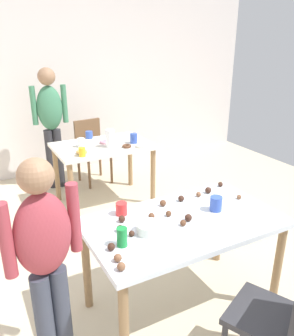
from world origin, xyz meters
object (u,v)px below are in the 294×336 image
(person_adult_far, at_px, (51,118))
(dining_table_near, at_px, (184,231))
(mixing_bowl, at_px, (149,228))
(pitcher_far, at_px, (110,138))
(chair_near_table, at_px, (281,313))
(dining_table_far, at_px, (103,153))
(soda_can, at_px, (122,237))
(chair_far_table, at_px, (91,147))
(person_girl_near, at_px, (45,255))

(person_adult_far, bearing_deg, dining_table_near, -84.53)
(mixing_bowl, bearing_deg, pitcher_far, 75.13)
(mixing_bowl, bearing_deg, chair_near_table, -59.21)
(dining_table_near, xyz_separation_m, dining_table_far, (0.15, 1.95, -0.01))
(person_adult_far, relative_size, soda_can, 13.06)
(dining_table_near, height_order, dining_table_far, same)
(dining_table_near, relative_size, mixing_bowl, 8.01)
(mixing_bowl, xyz_separation_m, soda_can, (-0.22, -0.05, 0.03))
(pitcher_far, bearing_deg, dining_table_near, -96.22)
(soda_can, bearing_deg, chair_far_table, 74.45)
(chair_far_table, relative_size, soda_can, 7.13)
(pitcher_far, bearing_deg, mixing_bowl, -104.87)
(chair_far_table, relative_size, person_adult_far, 0.55)
(person_girl_near, xyz_separation_m, soda_can, (0.45, -0.02, -0.01))
(dining_table_near, relative_size, chair_near_table, 1.57)
(chair_far_table, distance_m, soda_can, 2.88)
(dining_table_far, xyz_separation_m, chair_near_table, (-0.00, -2.71, -0.15))
(person_girl_near, distance_m, soda_can, 0.45)
(person_girl_near, bearing_deg, pitcher_far, 58.15)
(chair_far_table, distance_m, mixing_bowl, 2.78)
(dining_table_far, distance_m, chair_near_table, 2.71)
(person_adult_far, xyz_separation_m, pitcher_far, (0.46, -0.89, -0.11))
(chair_far_table, bearing_deg, person_girl_near, -114.03)
(chair_far_table, height_order, pitcher_far, pitcher_far)
(person_girl_near, bearing_deg, chair_far_table, 65.97)
(dining_table_far, bearing_deg, chair_near_table, -90.07)
(person_girl_near, bearing_deg, soda_can, -2.58)
(dining_table_far, bearing_deg, mixing_bowl, -102.68)
(person_adult_far, bearing_deg, mixing_bowl, -90.66)
(dining_table_near, xyz_separation_m, chair_near_table, (0.15, -0.76, -0.16))
(dining_table_far, height_order, chair_near_table, chair_near_table)
(dining_table_near, distance_m, person_girl_near, 0.98)
(chair_near_table, bearing_deg, person_adult_far, 96.73)
(person_adult_far, bearing_deg, pitcher_far, -62.91)
(mixing_bowl, distance_m, pitcher_far, 1.90)
(person_girl_near, bearing_deg, chair_near_table, -32.31)
(dining_table_far, bearing_deg, soda_can, -108.14)
(dining_table_near, xyz_separation_m, person_girl_near, (-0.96, -0.06, 0.16))
(dining_table_near, bearing_deg, chair_far_table, 84.50)
(dining_table_far, relative_size, soda_can, 9.25)
(chair_far_table, bearing_deg, mixing_bowl, -101.45)
(chair_near_table, distance_m, chair_far_table, 3.45)
(chair_far_table, bearing_deg, chair_near_table, -91.80)
(dining_table_far, xyz_separation_m, chair_far_table, (0.10, 0.74, -0.15))
(chair_near_table, height_order, person_adult_far, person_adult_far)
(dining_table_far, distance_m, person_girl_near, 2.30)
(chair_far_table, bearing_deg, soda_can, -105.55)
(person_adult_far, bearing_deg, chair_far_table, -2.18)
(person_adult_far, xyz_separation_m, soda_can, (-0.25, -2.78, -0.15))
(chair_near_table, xyz_separation_m, pitcher_far, (0.05, 2.58, 0.36))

